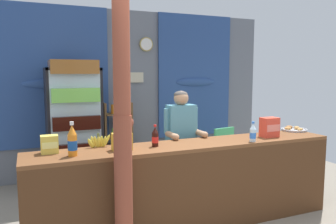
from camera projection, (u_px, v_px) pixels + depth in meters
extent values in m
plane|color=gray|center=(176.00, 203.00, 4.61)|extent=(7.47, 7.47, 0.00)
cube|color=slate|center=(136.00, 92.00, 6.07)|extent=(5.06, 0.12, 2.87)
cube|color=#2D4C89|center=(53.00, 77.00, 5.41)|extent=(1.78, 0.04, 2.29)
ellipsoid|color=#2D4C89|center=(54.00, 84.00, 5.40)|extent=(0.98, 0.10, 0.16)
cube|color=#2D4C89|center=(195.00, 76.00, 6.41)|extent=(1.50, 0.04, 2.29)
ellipsoid|color=#2D4C89|center=(196.00, 82.00, 6.40)|extent=(0.83, 0.10, 0.16)
cylinder|color=tan|center=(146.00, 44.00, 5.97)|extent=(0.25, 0.03, 0.25)
cylinder|color=white|center=(146.00, 44.00, 5.95)|extent=(0.21, 0.01, 0.21)
cube|color=beige|center=(137.00, 77.00, 5.97)|extent=(0.24, 0.02, 0.18)
cube|color=brown|center=(190.00, 145.00, 3.83)|extent=(3.62, 0.56, 0.04)
cube|color=#4E2E18|center=(201.00, 194.00, 3.65)|extent=(3.62, 0.04, 0.94)
cube|color=#4E2E18|center=(24.00, 211.00, 3.20)|extent=(0.08, 0.50, 0.94)
cube|color=#4E2E18|center=(306.00, 169.00, 4.57)|extent=(0.08, 0.50, 0.94)
cylinder|color=brown|center=(124.00, 190.00, 3.12)|extent=(0.17, 0.17, 1.40)
cylinder|color=brown|center=(121.00, 36.00, 2.96)|extent=(0.16, 0.16, 1.40)
ellipsoid|color=brown|center=(131.00, 122.00, 3.08)|extent=(0.06, 0.05, 0.08)
cube|color=black|center=(71.00, 126.00, 5.46)|extent=(0.79, 0.04, 1.86)
cube|color=black|center=(48.00, 130.00, 5.02)|extent=(0.04, 0.67, 1.86)
cube|color=black|center=(98.00, 127.00, 5.31)|extent=(0.04, 0.67, 1.86)
cube|color=black|center=(72.00, 69.00, 5.06)|extent=(0.79, 0.67, 0.04)
cube|color=black|center=(76.00, 184.00, 5.27)|extent=(0.79, 0.67, 0.08)
cube|color=silver|center=(77.00, 128.00, 4.86)|extent=(0.73, 0.02, 1.70)
cylinder|color=#B7B7BC|center=(100.00, 131.00, 4.97)|extent=(0.02, 0.02, 0.40)
cube|color=silver|center=(75.00, 152.00, 5.21)|extent=(0.71, 0.59, 0.02)
cube|color=black|center=(76.00, 147.00, 5.07)|extent=(0.67, 0.55, 0.20)
cube|color=silver|center=(74.00, 127.00, 5.16)|extent=(0.71, 0.59, 0.02)
cube|color=black|center=(75.00, 121.00, 5.02)|extent=(0.67, 0.55, 0.20)
cube|color=silver|center=(73.00, 101.00, 5.12)|extent=(0.71, 0.59, 0.02)
cube|color=#75C64C|center=(74.00, 94.00, 4.98)|extent=(0.67, 0.55, 0.20)
cube|color=silver|center=(72.00, 74.00, 5.07)|extent=(0.71, 0.59, 0.02)
cube|color=brown|center=(73.00, 67.00, 4.93)|extent=(0.67, 0.55, 0.20)
cube|color=brown|center=(104.00, 142.00, 5.56)|extent=(0.04, 0.28, 1.29)
cube|color=brown|center=(130.00, 140.00, 5.73)|extent=(0.04, 0.28, 1.29)
cube|color=brown|center=(117.00, 114.00, 5.59)|extent=(0.44, 0.28, 0.02)
cylinder|color=orange|center=(113.00, 109.00, 5.55)|extent=(0.06, 0.06, 0.15)
cylinder|color=#75C64C|center=(121.00, 109.00, 5.61)|extent=(0.07, 0.07, 0.14)
cube|color=brown|center=(117.00, 137.00, 5.63)|extent=(0.44, 0.28, 0.02)
cylinder|color=#75C64C|center=(113.00, 132.00, 5.60)|extent=(0.05, 0.05, 0.14)
cylinder|color=#75C64C|center=(121.00, 131.00, 5.65)|extent=(0.07, 0.07, 0.15)
cube|color=brown|center=(118.00, 159.00, 5.68)|extent=(0.44, 0.28, 0.02)
cylinder|color=black|center=(114.00, 156.00, 5.65)|extent=(0.06, 0.06, 0.12)
cylinder|color=brown|center=(121.00, 155.00, 5.70)|extent=(0.06, 0.06, 0.11)
cube|color=#4CC675|center=(216.00, 150.00, 5.86)|extent=(0.51, 0.51, 0.04)
cube|color=#4CC675|center=(224.00, 140.00, 5.67)|extent=(0.42, 0.11, 0.40)
cylinder|color=#4CC675|center=(217.00, 158.00, 6.15)|extent=(0.04, 0.04, 0.44)
cylinder|color=#4CC675|center=(201.00, 161.00, 5.94)|extent=(0.04, 0.04, 0.44)
cylinder|color=#4CC675|center=(231.00, 163.00, 5.83)|extent=(0.04, 0.04, 0.44)
cylinder|color=#4CC675|center=(215.00, 166.00, 5.63)|extent=(0.04, 0.04, 0.44)
cube|color=#4CC675|center=(225.00, 142.00, 5.96)|extent=(0.11, 0.40, 0.03)
cube|color=#4CC675|center=(207.00, 145.00, 5.74)|extent=(0.11, 0.40, 0.03)
cylinder|color=#28282D|center=(175.00, 178.00, 4.37)|extent=(0.11, 0.11, 0.83)
cylinder|color=#28282D|center=(186.00, 177.00, 4.43)|extent=(0.11, 0.11, 0.83)
cube|color=teal|center=(181.00, 126.00, 4.32)|extent=(0.36, 0.20, 0.54)
sphere|color=tan|center=(181.00, 98.00, 4.28)|extent=(0.19, 0.19, 0.19)
ellipsoid|color=#4C4742|center=(181.00, 95.00, 4.28)|extent=(0.18, 0.18, 0.10)
cylinder|color=teal|center=(167.00, 121.00, 4.23)|extent=(0.08, 0.08, 0.32)
cylinder|color=tan|center=(172.00, 135.00, 4.12)|extent=(0.07, 0.26, 0.07)
sphere|color=tan|center=(176.00, 137.00, 4.00)|extent=(0.08, 0.08, 0.08)
cylinder|color=teal|center=(195.00, 119.00, 4.39)|extent=(0.08, 0.08, 0.32)
cylinder|color=tan|center=(200.00, 133.00, 4.27)|extent=(0.07, 0.26, 0.07)
sphere|color=tan|center=(205.00, 135.00, 4.15)|extent=(0.08, 0.08, 0.08)
cylinder|color=orange|center=(72.00, 145.00, 3.24)|extent=(0.09, 0.09, 0.21)
cone|color=orange|center=(72.00, 130.00, 3.23)|extent=(0.09, 0.09, 0.09)
cylinder|color=white|center=(72.00, 123.00, 3.22)|extent=(0.04, 0.04, 0.03)
cylinder|color=#194C99|center=(72.00, 145.00, 3.24)|extent=(0.09, 0.09, 0.09)
cylinder|color=black|center=(155.00, 140.00, 3.67)|extent=(0.07, 0.07, 0.15)
cone|color=black|center=(155.00, 130.00, 3.66)|extent=(0.07, 0.07, 0.07)
cylinder|color=red|center=(155.00, 126.00, 3.65)|extent=(0.03, 0.03, 0.02)
cylinder|color=red|center=(155.00, 140.00, 3.67)|extent=(0.07, 0.07, 0.07)
cylinder|color=silver|center=(253.00, 135.00, 3.92)|extent=(0.07, 0.07, 0.15)
cone|color=silver|center=(253.00, 126.00, 3.91)|extent=(0.07, 0.07, 0.07)
cylinder|color=blue|center=(253.00, 123.00, 3.90)|extent=(0.03, 0.03, 0.02)
cylinder|color=blue|center=(253.00, 135.00, 3.92)|extent=(0.08, 0.08, 0.07)
cube|color=#EAD14C|center=(49.00, 144.00, 3.36)|extent=(0.17, 0.12, 0.18)
cube|color=#FFFF8C|center=(50.00, 146.00, 3.30)|extent=(0.15, 0.00, 0.06)
cube|color=gold|center=(122.00, 141.00, 3.50)|extent=(0.20, 0.11, 0.18)
cube|color=#FFE26D|center=(123.00, 143.00, 3.44)|extent=(0.18, 0.00, 0.06)
cube|color=#E5422D|center=(269.00, 127.00, 4.21)|extent=(0.21, 0.15, 0.25)
cube|color=#FF826D|center=(273.00, 128.00, 4.14)|extent=(0.19, 0.00, 0.09)
cylinder|color=#BCBCC1|center=(294.00, 130.00, 4.67)|extent=(0.33, 0.33, 0.02)
torus|color=#BCBCC1|center=(294.00, 129.00, 4.67)|extent=(0.35, 0.35, 0.02)
ellipsoid|color=tan|center=(297.00, 128.00, 4.68)|extent=(0.08, 0.07, 0.05)
ellipsoid|color=#A36638|center=(289.00, 127.00, 4.76)|extent=(0.11, 0.08, 0.04)
ellipsoid|color=#C68947|center=(288.00, 128.00, 4.64)|extent=(0.10, 0.08, 0.05)
ellipsoid|color=tan|center=(300.00, 129.00, 4.56)|extent=(0.08, 0.07, 0.04)
ellipsoid|color=#DBCC42|center=(91.00, 143.00, 3.59)|extent=(0.09, 0.04, 0.12)
ellipsoid|color=#DBCC42|center=(93.00, 142.00, 3.61)|extent=(0.07, 0.04, 0.14)
ellipsoid|color=#DBCC42|center=(96.00, 142.00, 3.62)|extent=(0.06, 0.03, 0.14)
ellipsoid|color=#DBCC42|center=(99.00, 142.00, 3.63)|extent=(0.04, 0.04, 0.14)
ellipsoid|color=#DBCC42|center=(101.00, 142.00, 3.65)|extent=(0.05, 0.04, 0.13)
ellipsoid|color=#DBCC42|center=(104.00, 142.00, 3.65)|extent=(0.07, 0.05, 0.13)
ellipsoid|color=#DBCC42|center=(107.00, 141.00, 3.66)|extent=(0.10, 0.04, 0.15)
cylinder|color=olive|center=(98.00, 135.00, 3.62)|extent=(0.02, 0.02, 0.05)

